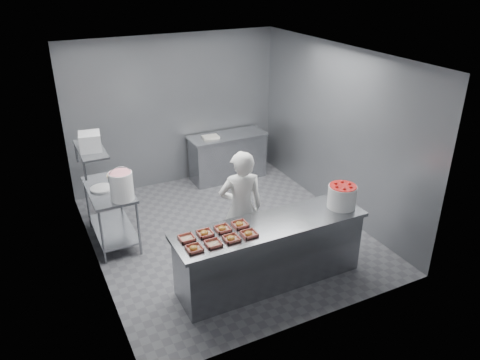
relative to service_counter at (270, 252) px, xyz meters
name	(u,v)px	position (x,y,z in m)	size (l,w,h in m)	color
floor	(227,233)	(0.00, 1.35, -0.45)	(4.50, 4.50, 0.00)	#4C4C51
ceiling	(225,55)	(0.00, 1.35, 2.35)	(4.50, 4.50, 0.00)	white
wall_back	(175,111)	(0.00, 3.60, 0.95)	(4.00, 0.04, 2.80)	slate
wall_left	(87,178)	(-2.00, 1.35, 0.95)	(0.04, 4.50, 2.80)	slate
wall_right	(337,132)	(2.00, 1.35, 0.95)	(0.04, 4.50, 2.80)	slate
service_counter	(270,252)	(0.00, 0.00, 0.00)	(2.60, 0.70, 0.90)	slate
prep_table	(111,207)	(-1.65, 1.95, 0.14)	(0.60, 1.20, 0.90)	slate
back_counter	(228,157)	(0.90, 3.25, 0.00)	(1.50, 0.60, 0.90)	slate
wall_shelf	(91,149)	(-1.82, 1.95, 1.10)	(0.35, 0.90, 0.03)	slate
tray_0	(194,248)	(-1.11, -0.13, 0.47)	(0.19, 0.18, 0.06)	tan
tray_1	(213,243)	(-0.86, -0.13, 0.47)	(0.19, 0.18, 0.04)	tan
tray_2	(231,238)	(-0.63, -0.13, 0.47)	(0.19, 0.18, 0.06)	tan
tray_3	(249,234)	(-0.39, -0.13, 0.47)	(0.19, 0.18, 0.06)	tan
tray_4	(187,238)	(-1.10, 0.13, 0.47)	(0.19, 0.18, 0.04)	tan
tray_5	(205,233)	(-0.87, 0.13, 0.47)	(0.19, 0.18, 0.06)	tan
tray_6	(223,229)	(-0.63, 0.13, 0.47)	(0.19, 0.18, 0.06)	tan
tray_7	(240,224)	(-0.39, 0.13, 0.47)	(0.19, 0.18, 0.06)	tan
worker	(241,209)	(-0.13, 0.60, 0.40)	(0.62, 0.41, 1.70)	white
strawberry_tub	(342,196)	(1.08, -0.04, 0.62)	(0.39, 0.39, 0.32)	silver
glaze_bucket	(121,185)	(-1.54, 1.51, 0.66)	(0.34, 0.33, 0.50)	silver
bucket_lid	(102,188)	(-1.74, 1.97, 0.46)	(0.33, 0.33, 0.03)	silver
rag	(111,175)	(-1.51, 2.39, 0.46)	(0.13, 0.11, 0.02)	#CCB28C
appliance	(90,142)	(-1.82, 1.88, 1.23)	(0.29, 0.33, 0.24)	gray
paper_stack	(211,137)	(0.55, 3.25, 0.46)	(0.30, 0.22, 0.04)	silver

